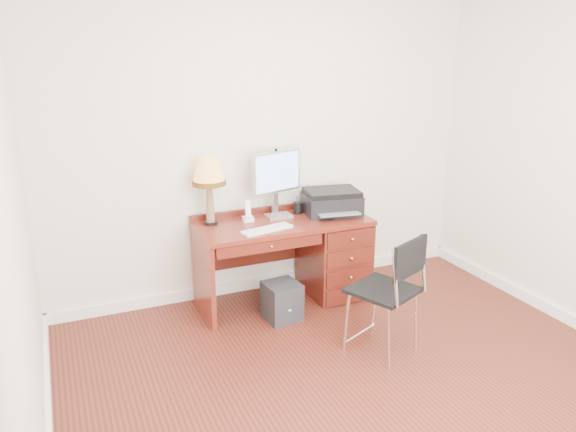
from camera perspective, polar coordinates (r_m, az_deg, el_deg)
name	(u,v)px	position (r m, az deg, el deg)	size (l,w,h in m)	color
ground	(362,382)	(4.05, 7.57, -16.36)	(4.00, 4.00, 0.00)	#3F160E
room_shell	(321,333)	(4.50, 3.42, -11.82)	(4.00, 4.00, 4.00)	silver
desk	(316,252)	(5.10, 2.84, -3.66)	(1.50, 0.67, 0.75)	maroon
monitor	(277,175)	(4.91, -1.10, 4.14)	(0.50, 0.23, 0.58)	silver
keyboard	(267,229)	(4.62, -2.16, -1.36)	(0.45, 0.13, 0.02)	white
mouse_pad	(324,215)	(4.98, 3.71, 0.05)	(0.23, 0.23, 0.05)	black
printer	(332,202)	(5.07, 4.46, 1.48)	(0.54, 0.46, 0.22)	black
leg_lamp	(209,175)	(4.71, -8.05, 4.11)	(0.28, 0.28, 0.58)	black
phone	(248,215)	(4.85, -4.09, 0.10)	(0.09, 0.09, 0.19)	white
pen_cup	(298,208)	(5.06, 1.00, 0.84)	(0.08, 0.08, 0.10)	black
chair	(389,285)	(4.13, 10.22, -6.88)	(0.58, 0.59, 0.93)	black
equipment_box	(282,301)	(4.74, -0.63, -8.65)	(0.28, 0.28, 0.32)	black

